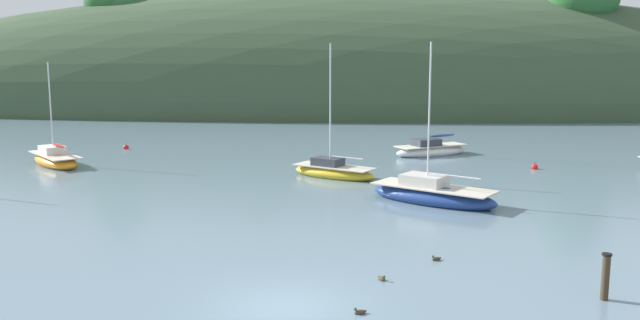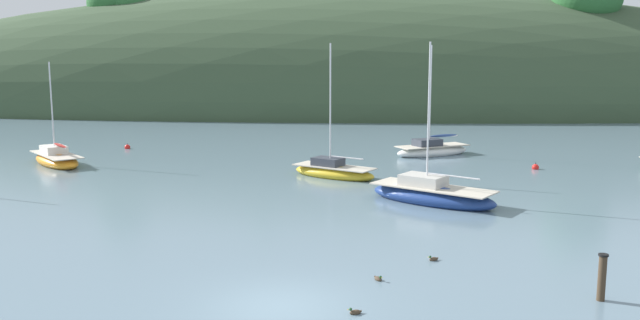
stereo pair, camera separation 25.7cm
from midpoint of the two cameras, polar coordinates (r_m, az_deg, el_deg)
ground_plane at (r=20.02m, az=-3.12°, el=-12.52°), size 400.00×400.00×0.00m
far_shoreline_hill at (r=89.79m, az=2.03°, el=4.44°), size 150.00×36.00×33.97m
sailboat_blue_center at (r=48.01m, az=-21.71°, el=0.07°), size 5.65×5.95×7.13m
sailboat_yellow_far at (r=33.70m, az=9.85°, el=-2.97°), size 6.89×5.67×8.25m
sailboat_orange_cutter at (r=49.59m, az=9.81°, el=0.85°), size 6.25×4.69×8.29m
sailboat_white_near at (r=40.15m, az=1.35°, el=-0.98°), size 5.73×4.45×8.26m
mooring_buoy_channel at (r=45.15m, az=18.30°, el=-0.61°), size 0.44×0.44×0.54m
mooring_buoy_outer at (r=54.39m, az=-16.20°, el=1.07°), size 0.44×0.44×0.54m
duck_lone_left at (r=19.46m, az=3.44°, el=-13.01°), size 0.42×0.28×0.24m
duck_trailing at (r=24.48m, az=10.09°, el=-8.44°), size 0.41×0.31×0.24m
duck_lone_right at (r=22.20m, az=5.39°, el=-10.19°), size 0.33×0.40×0.24m
jetty_piling at (r=21.94m, az=23.53°, el=-9.26°), size 0.30×0.30×1.46m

